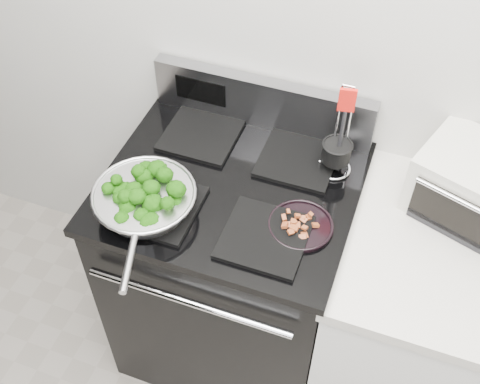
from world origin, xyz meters
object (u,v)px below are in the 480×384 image
at_px(gas_range, 232,267).
at_px(skillet, 145,200).
at_px(toaster_oven, 480,188).
at_px(bacon_plate, 301,223).
at_px(utensil_holder, 336,156).

distance_m(gas_range, skillet, 0.58).
bearing_deg(toaster_oven, skillet, -139.50).
height_order(gas_range, bacon_plate, gas_range).
relative_size(utensil_holder, toaster_oven, 0.78).
relative_size(gas_range, skillet, 2.34).
height_order(utensil_holder, toaster_oven, utensil_holder).
height_order(gas_range, toaster_oven, gas_range).
distance_m(skillet, bacon_plate, 0.46).
xyz_separation_m(gas_range, utensil_holder, (0.29, 0.17, 0.52)).
height_order(bacon_plate, toaster_oven, toaster_oven).
bearing_deg(bacon_plate, gas_range, 159.07).
relative_size(gas_range, toaster_oven, 2.64).
bearing_deg(utensil_holder, bacon_plate, -107.80).
relative_size(gas_range, utensil_holder, 3.37).
relative_size(gas_range, bacon_plate, 5.83).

